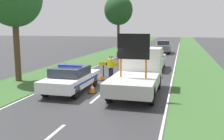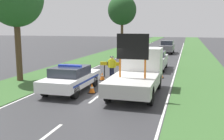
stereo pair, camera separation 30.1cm
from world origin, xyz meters
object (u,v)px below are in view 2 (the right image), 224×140
object	(u,v)px
police_car	(71,78)
queued_car_suv_grey	(167,47)
traffic_cone_near_police	(99,73)
traffic_cone_centre_front	(161,74)
road_barrier	(121,65)
roadside_tree_near_right	(122,10)
work_truck	(138,72)
queued_car_wagon_maroon	(132,52)
queued_car_sedan_silver	(155,60)
traffic_cone_behind_barrier	(92,88)
pedestrian_civilian	(124,65)
traffic_cone_near_truck	(102,76)
police_officer	(112,65)

from	to	relation	value
police_car	queued_car_suv_grey	size ratio (longest dim) A/B	0.98
traffic_cone_near_police	traffic_cone_centre_front	bearing A→B (deg)	11.09
road_barrier	roadside_tree_near_right	world-z (taller)	roadside_tree_near_right
work_truck	traffic_cone_near_police	distance (m)	5.00
queued_car_wagon_maroon	roadside_tree_near_right	xyz separation A→B (m)	(-4.40, 12.99, 5.34)
queued_car_wagon_maroon	road_barrier	bearing A→B (deg)	97.81
queued_car_wagon_maroon	roadside_tree_near_right	bearing A→B (deg)	-71.30
queued_car_sedan_silver	roadside_tree_near_right	distance (m)	21.79
work_truck	traffic_cone_behind_barrier	bearing A→B (deg)	22.91
work_truck	roadside_tree_near_right	size ratio (longest dim) A/B	0.61
pedestrian_civilian	queued_car_wagon_maroon	world-z (taller)	pedestrian_civilian
road_barrier	roadside_tree_near_right	size ratio (longest dim) A/B	0.35
police_car	queued_car_wagon_maroon	distance (m)	15.41
work_truck	traffic_cone_near_truck	bearing A→B (deg)	-39.65
police_officer	traffic_cone_near_truck	distance (m)	0.99
traffic_cone_near_truck	roadside_tree_near_right	bearing A→B (deg)	101.06
queued_car_suv_grey	police_car	bearing A→B (deg)	81.46
queued_car_wagon_maroon	traffic_cone_near_police	bearing A→B (deg)	89.73
traffic_cone_near_police	queued_car_suv_grey	world-z (taller)	queued_car_suv_grey
traffic_cone_near_police	queued_car_suv_grey	distance (m)	18.74
traffic_cone_near_police	queued_car_wagon_maroon	world-z (taller)	queued_car_wagon_maroon
traffic_cone_centre_front	pedestrian_civilian	bearing A→B (deg)	-152.29
queued_car_suv_grey	queued_car_wagon_maroon	bearing A→B (deg)	66.29
police_officer	queued_car_suv_grey	xyz separation A→B (m)	(2.23, 18.87, -0.06)
road_barrier	queued_car_suv_grey	world-z (taller)	queued_car_suv_grey
work_truck	traffic_cone_behind_barrier	distance (m)	2.60
traffic_cone_near_police	queued_car_suv_grey	xyz separation A→B (m)	(3.28, 18.44, 0.61)
police_car	roadside_tree_near_right	bearing A→B (deg)	103.66
police_car	queued_car_wagon_maroon	world-z (taller)	police_car
pedestrian_civilian	traffic_cone_near_truck	size ratio (longest dim) A/B	3.13
queued_car_suv_grey	traffic_cone_near_police	bearing A→B (deg)	79.90
queued_car_wagon_maroon	traffic_cone_centre_front	bearing A→B (deg)	112.17
traffic_cone_near_police	traffic_cone_near_truck	world-z (taller)	traffic_cone_near_truck
police_officer	queued_car_wagon_maroon	distance (m)	11.56
work_truck	traffic_cone_behind_barrier	xyz separation A→B (m)	(-2.31, -0.87, -0.84)
work_truck	queued_car_suv_grey	size ratio (longest dim) A/B	1.13
road_barrier	traffic_cone_near_police	distance (m)	1.68
traffic_cone_centre_front	work_truck	bearing A→B (deg)	-100.58
pedestrian_civilian	queued_car_suv_grey	xyz separation A→B (m)	(1.42, 18.85, -0.12)
work_truck	queued_car_suv_grey	distance (m)	21.99
pedestrian_civilian	traffic_cone_centre_front	distance (m)	2.76
road_barrier	queued_car_suv_grey	size ratio (longest dim) A/B	0.65
traffic_cone_near_truck	queued_car_wagon_maroon	size ratio (longest dim) A/B	0.12
road_barrier	queued_car_wagon_maroon	xyz separation A→B (m)	(-1.50, 10.94, -0.12)
traffic_cone_near_police	queued_car_wagon_maroon	size ratio (longest dim) A/B	0.12
traffic_cone_centre_front	traffic_cone_behind_barrier	distance (m)	6.11
work_truck	traffic_cone_near_police	xyz separation A→B (m)	(-3.41, 3.55, -0.85)
work_truck	roadside_tree_near_right	xyz separation A→B (m)	(-7.76, 27.62, 5.01)
pedestrian_civilian	traffic_cone_near_truck	bearing A→B (deg)	175.92
traffic_cone_near_police	traffic_cone_near_truck	bearing A→B (deg)	-60.56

